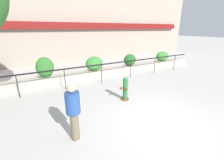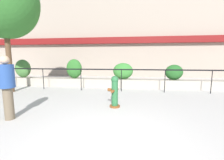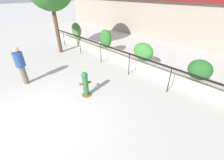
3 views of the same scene
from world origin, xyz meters
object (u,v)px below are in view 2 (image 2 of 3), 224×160
hedge_bush_1 (74,69)px  hedge_bush_2 (123,71)px  fire_hydrant (115,91)px  pedestrian (7,84)px  hedge_bush_3 (174,72)px  hedge_bush_0 (23,68)px  street_tree (4,2)px

hedge_bush_1 → hedge_bush_2: 2.95m
fire_hydrant → pedestrian: 3.11m
hedge_bush_1 → hedge_bush_2: size_ratio=0.99×
hedge_bush_2 → hedge_bush_3: 2.84m
hedge_bush_0 → hedge_bush_1: hedge_bush_1 is taller
hedge_bush_0 → hedge_bush_2: (6.33, 0.00, -0.10)m
hedge_bush_2 → hedge_bush_3: (2.84, 0.00, -0.04)m
hedge_bush_0 → fire_hydrant: size_ratio=1.04×
hedge_bush_1 → street_tree: size_ratio=0.19×
hedge_bush_0 → pedestrian: pedestrian is taller
hedge_bush_1 → hedge_bush_3: bearing=0.0°
street_tree → pedestrian: 5.33m
hedge_bush_1 → pedestrian: pedestrian is taller
hedge_bush_1 → pedestrian: 5.14m
hedge_bush_3 → fire_hydrant: hedge_bush_3 is taller
hedge_bush_3 → fire_hydrant: (-2.91, -3.71, -0.37)m
street_tree → pedestrian: (2.70, -3.19, -3.30)m
hedge_bush_2 → street_tree: 6.72m
hedge_bush_1 → hedge_bush_2: hedge_bush_1 is taller
hedge_bush_1 → hedge_bush_3: (5.79, 0.00, -0.15)m
hedge_bush_2 → street_tree: street_tree is taller
fire_hydrant → street_tree: 6.82m
hedge_bush_3 → pedestrian: bearing=-137.7°
hedge_bush_2 → fire_hydrant: hedge_bush_2 is taller
hedge_bush_0 → hedge_bush_1: size_ratio=0.98×
hedge_bush_0 → fire_hydrant: hedge_bush_0 is taller
fire_hydrant → street_tree: size_ratio=0.18×
hedge_bush_3 → street_tree: (-8.35, -1.95, 3.37)m
hedge_bush_3 → fire_hydrant: 4.73m
hedge_bush_0 → street_tree: 3.86m
hedge_bush_3 → street_tree: street_tree is taller
hedge_bush_1 → hedge_bush_3: hedge_bush_1 is taller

